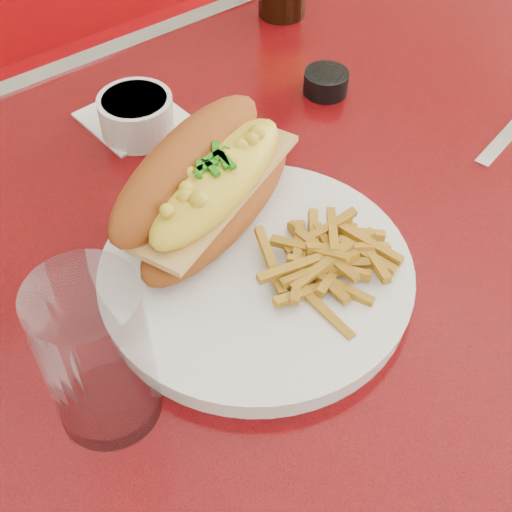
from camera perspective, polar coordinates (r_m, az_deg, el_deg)
ground at (r=1.43m, az=2.56°, el=-18.58°), size 8.00×8.00×0.00m
diner_table at (r=0.90m, az=3.85°, el=-3.03°), size 1.23×0.83×0.77m
booth_bench_far at (r=1.64m, az=-15.33°, el=7.58°), size 1.20×0.51×0.90m
dinner_plate at (r=0.69m, az=0.00°, el=-1.54°), size 0.39×0.39×0.02m
mac_hoagie at (r=0.70m, az=-3.91°, el=5.80°), size 0.27×0.20×0.11m
fries_pile at (r=0.68m, az=5.71°, el=0.20°), size 0.13×0.12×0.03m
fork at (r=0.73m, az=-1.53°, el=3.04°), size 0.02×0.13×0.00m
gravy_ramekin at (r=0.87m, az=-9.54°, el=11.10°), size 0.09×0.09×0.05m
sauce_cup_right at (r=0.93m, az=5.63°, el=13.74°), size 0.06×0.06×0.03m
water_tumbler at (r=0.57m, az=-12.59°, el=-7.77°), size 0.11×0.11×0.15m
paper_napkin at (r=0.91m, az=-9.82°, el=10.90°), size 0.12×0.12×0.00m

